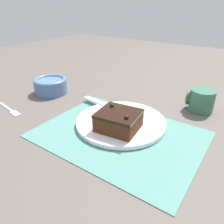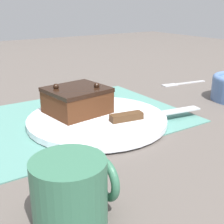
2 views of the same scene
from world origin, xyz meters
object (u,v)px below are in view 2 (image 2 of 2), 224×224
object	(u,v)px
coffee_mug	(71,192)
dessert_fork	(181,83)
cake_plate	(97,119)
chocolate_cake	(77,100)
serving_knife	(142,115)

from	to	relation	value
coffee_mug	dessert_fork	world-z (taller)	coffee_mug
cake_plate	coffee_mug	bearing A→B (deg)	-126.24
chocolate_cake	coffee_mug	xyz separation A→B (m)	(-0.15, -0.28, -0.00)
dessert_fork	cake_plate	bearing A→B (deg)	119.34
dessert_fork	chocolate_cake	bearing A→B (deg)	112.33
chocolate_cake	serving_knife	distance (m)	0.14
cake_plate	serving_knife	world-z (taller)	serving_knife
cake_plate	coffee_mug	distance (m)	0.30
cake_plate	dessert_fork	size ratio (longest dim) A/B	1.85
cake_plate	coffee_mug	world-z (taller)	coffee_mug
chocolate_cake	coffee_mug	world-z (taller)	same
serving_knife	coffee_mug	size ratio (longest dim) A/B	2.24
cake_plate	chocolate_cake	size ratio (longest dim) A/B	2.18
coffee_mug	dessert_fork	size ratio (longest dim) A/B	0.61
cake_plate	dessert_fork	bearing A→B (deg)	20.49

